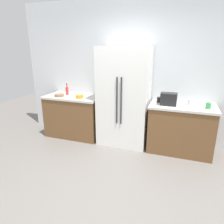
{
  "coord_description": "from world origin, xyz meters",
  "views": [
    {
      "loc": [
        0.82,
        -2.13,
        1.85
      ],
      "look_at": [
        -0.09,
        0.46,
        0.98
      ],
      "focal_mm": 32.58,
      "sensor_mm": 36.0,
      "label": 1
    }
  ],
  "objects_px": {
    "cup_b": "(208,106)",
    "bowl_b": "(59,95)",
    "bottle_a": "(67,90)",
    "cup_a": "(159,100)",
    "toaster": "(169,99)",
    "cup_c": "(191,102)",
    "bowl_a": "(79,97)",
    "refrigerator": "(124,97)"
  },
  "relations": [
    {
      "from": "cup_b",
      "to": "bowl_b",
      "type": "distance_m",
      "value": 2.85
    },
    {
      "from": "bottle_a",
      "to": "bowl_b",
      "type": "xyz_separation_m",
      "value": [
        -0.07,
        -0.2,
        -0.07
      ]
    },
    {
      "from": "cup_a",
      "to": "toaster",
      "type": "bearing_deg",
      "value": -37.86
    },
    {
      "from": "bottle_a",
      "to": "cup_c",
      "type": "relative_size",
      "value": 2.39
    },
    {
      "from": "cup_c",
      "to": "cup_b",
      "type": "bearing_deg",
      "value": -32.37
    },
    {
      "from": "bowl_a",
      "to": "bowl_b",
      "type": "distance_m",
      "value": 0.47
    },
    {
      "from": "refrigerator",
      "to": "toaster",
      "type": "relative_size",
      "value": 6.76
    },
    {
      "from": "bottle_a",
      "to": "cup_a",
      "type": "bearing_deg",
      "value": -0.27
    },
    {
      "from": "toaster",
      "to": "cup_a",
      "type": "distance_m",
      "value": 0.23
    },
    {
      "from": "cup_a",
      "to": "cup_c",
      "type": "relative_size",
      "value": 0.95
    },
    {
      "from": "cup_b",
      "to": "cup_c",
      "type": "bearing_deg",
      "value": 147.63
    },
    {
      "from": "bowl_b",
      "to": "cup_b",
      "type": "bearing_deg",
      "value": 0.91
    },
    {
      "from": "bowl_b",
      "to": "cup_a",
      "type": "bearing_deg",
      "value": 5.46
    },
    {
      "from": "cup_b",
      "to": "bowl_a",
      "type": "relative_size",
      "value": 0.66
    },
    {
      "from": "toaster",
      "to": "cup_c",
      "type": "bearing_deg",
      "value": 23.17
    },
    {
      "from": "refrigerator",
      "to": "toaster",
      "type": "distance_m",
      "value": 0.84
    },
    {
      "from": "bottle_a",
      "to": "bowl_a",
      "type": "distance_m",
      "value": 0.45
    },
    {
      "from": "bottle_a",
      "to": "bowl_a",
      "type": "xyz_separation_m",
      "value": [
        0.4,
        -0.2,
        -0.06
      ]
    },
    {
      "from": "toaster",
      "to": "cup_a",
      "type": "height_order",
      "value": "toaster"
    },
    {
      "from": "refrigerator",
      "to": "bottle_a",
      "type": "xyz_separation_m",
      "value": [
        -1.29,
        0.07,
        0.03
      ]
    },
    {
      "from": "toaster",
      "to": "cup_b",
      "type": "bearing_deg",
      "value": -1.16
    },
    {
      "from": "cup_a",
      "to": "refrigerator",
      "type": "bearing_deg",
      "value": -174.87
    },
    {
      "from": "toaster",
      "to": "bottle_a",
      "type": "height_order",
      "value": "bottle_a"
    },
    {
      "from": "cup_b",
      "to": "bowl_b",
      "type": "xyz_separation_m",
      "value": [
        -2.85,
        -0.05,
        -0.03
      ]
    },
    {
      "from": "refrigerator",
      "to": "cup_c",
      "type": "height_order",
      "value": "refrigerator"
    },
    {
      "from": "refrigerator",
      "to": "bottle_a",
      "type": "bearing_deg",
      "value": 176.95
    },
    {
      "from": "cup_a",
      "to": "bowl_b",
      "type": "xyz_separation_m",
      "value": [
        -2.03,
        -0.19,
        -0.02
      ]
    },
    {
      "from": "cup_a",
      "to": "bowl_b",
      "type": "distance_m",
      "value": 2.04
    },
    {
      "from": "bottle_a",
      "to": "bowl_b",
      "type": "height_order",
      "value": "bottle_a"
    },
    {
      "from": "bowl_a",
      "to": "bottle_a",
      "type": "bearing_deg",
      "value": 153.44
    },
    {
      "from": "toaster",
      "to": "cup_c",
      "type": "height_order",
      "value": "toaster"
    },
    {
      "from": "refrigerator",
      "to": "bowl_a",
      "type": "height_order",
      "value": "refrigerator"
    },
    {
      "from": "refrigerator",
      "to": "toaster",
      "type": "height_order",
      "value": "refrigerator"
    },
    {
      "from": "cup_c",
      "to": "refrigerator",
      "type": "bearing_deg",
      "value": -176.04
    },
    {
      "from": "toaster",
      "to": "bottle_a",
      "type": "distance_m",
      "value": 2.14
    },
    {
      "from": "bowl_a",
      "to": "cup_a",
      "type": "bearing_deg",
      "value": 7.04
    },
    {
      "from": "refrigerator",
      "to": "cup_b",
      "type": "relative_size",
      "value": 18.49
    },
    {
      "from": "refrigerator",
      "to": "cup_c",
      "type": "bearing_deg",
      "value": 3.96
    },
    {
      "from": "bottle_a",
      "to": "cup_a",
      "type": "distance_m",
      "value": 1.96
    },
    {
      "from": "cup_a",
      "to": "cup_b",
      "type": "height_order",
      "value": "cup_b"
    },
    {
      "from": "toaster",
      "to": "cup_a",
      "type": "relative_size",
      "value": 2.87
    },
    {
      "from": "toaster",
      "to": "cup_a",
      "type": "bearing_deg",
      "value": 142.14
    }
  ]
}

